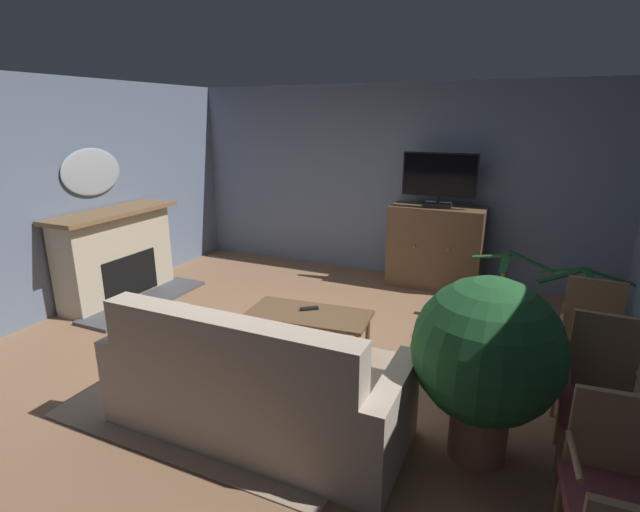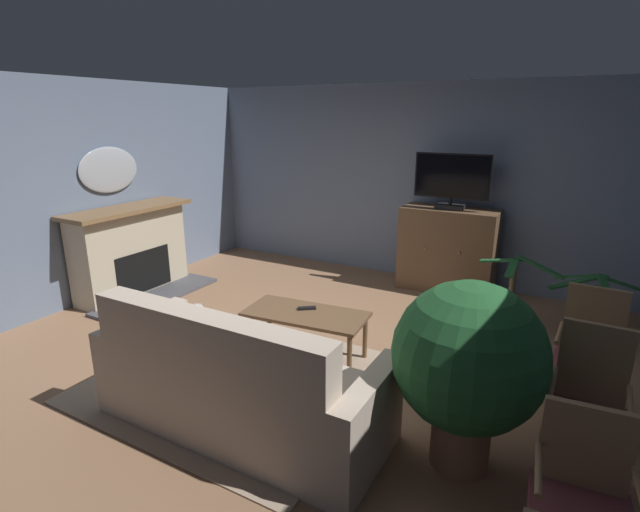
{
  "view_description": "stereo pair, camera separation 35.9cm",
  "coord_description": "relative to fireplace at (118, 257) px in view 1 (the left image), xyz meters",
  "views": [
    {
      "loc": [
        1.86,
        -3.6,
        2.21
      ],
      "look_at": [
        0.04,
        0.41,
        0.9
      ],
      "focal_mm": 26.66,
      "sensor_mm": 36.0,
      "label": 1
    },
    {
      "loc": [
        2.18,
        -3.43,
        2.21
      ],
      "look_at": [
        0.04,
        0.41,
        0.9
      ],
      "focal_mm": 26.66,
      "sensor_mm": 36.0,
      "label": 2
    }
  ],
  "objects": [
    {
      "name": "side_chair_beside_plant",
      "position": [
        5.09,
        -1.77,
        -0.03
      ],
      "size": [
        0.48,
        0.49,
        0.92
      ],
      "color": "brown",
      "rests_on": "ground_plane"
    },
    {
      "name": "sofa_floral",
      "position": [
        2.92,
        -1.57,
        -0.2
      ],
      "size": [
        2.15,
        0.86,
        1.0
      ],
      "color": "#C6B29E",
      "rests_on": "ground_plane"
    },
    {
      "name": "potted_plant_leafy_by_curtain",
      "position": [
        4.39,
        1.15,
        -0.33
      ],
      "size": [
        0.84,
        0.69,
        0.84
      ],
      "color": "slate",
      "rests_on": "ground_plane"
    },
    {
      "name": "fireplace",
      "position": [
        0.0,
        0.0,
        0.0
      ],
      "size": [
        0.89,
        1.67,
        1.12
      ],
      "color": "#4C4C51",
      "rests_on": "ground_plane"
    },
    {
      "name": "side_chair_nearest_door",
      "position": [
        5.1,
        -0.18,
        -0.01
      ],
      "size": [
        0.47,
        0.51,
        1.0
      ],
      "color": "brown",
      "rests_on": "ground_plane"
    },
    {
      "name": "rug_central",
      "position": [
        2.52,
        -1.03,
        -0.53
      ],
      "size": [
        2.31,
        2.1,
        0.01
      ],
      "primitive_type": "cube",
      "color": "tan",
      "rests_on": "ground_plane"
    },
    {
      "name": "cat",
      "position": [
        1.33,
        -0.42,
        -0.44
      ],
      "size": [
        0.26,
        0.68,
        0.19
      ],
      "color": "beige",
      "rests_on": "ground_plane"
    },
    {
      "name": "wall_mirror_oval",
      "position": [
        -0.25,
        -0.0,
        1.03
      ],
      "size": [
        0.06,
        0.84,
        0.56
      ],
      "primitive_type": "ellipsoid",
      "color": "#B2B7BF"
    },
    {
      "name": "coffee_table",
      "position": [
        2.81,
        -0.42,
        -0.12
      ],
      "size": [
        1.17,
        0.63,
        0.46
      ],
      "color": "brown",
      "rests_on": "ground_plane"
    },
    {
      "name": "potted_plant_small_fern_corner",
      "position": [
        4.42,
        -1.14,
        0.21
      ],
      "size": [
        0.95,
        0.95,
        1.26
      ],
      "color": "#99664C",
      "rests_on": "ground_plane"
    },
    {
      "name": "potted_plant_on_hearth_side",
      "position": [
        5.17,
        1.59,
        -0.36
      ],
      "size": [
        0.98,
        0.93,
        0.64
      ],
      "color": "#99664C",
      "rests_on": "ground_plane"
    },
    {
      "name": "ground_plane",
      "position": [
        2.72,
        -0.46,
        -0.55
      ],
      "size": [
        6.6,
        6.27,
        0.04
      ],
      "primitive_type": "cube",
      "color": "#936B4C"
    },
    {
      "name": "tv_cabinet",
      "position": [
        3.46,
        2.08,
        -0.02
      ],
      "size": [
        1.19,
        0.55,
        1.08
      ],
      "color": "#4A3523",
      "rests_on": "ground_plane"
    },
    {
      "name": "tv_remote",
      "position": [
        2.78,
        -0.34,
        -0.06
      ],
      "size": [
        0.17,
        0.14,
        0.02
      ],
      "primitive_type": "cube",
      "rotation": [
        0.0,
        0.0,
        0.65
      ],
      "color": "black",
      "rests_on": "coffee_table"
    },
    {
      "name": "wall_back",
      "position": [
        2.72,
        2.43,
        0.78
      ],
      "size": [
        6.6,
        0.1,
        2.63
      ],
      "primitive_type": "cube",
      "color": "slate",
      "rests_on": "ground_plane"
    },
    {
      "name": "wall_left",
      "position": [
        -0.33,
        -0.46,
        0.78
      ],
      "size": [
        0.1,
        6.27,
        2.63
      ],
      "primitive_type": "cube",
      "color": "slate",
      "rests_on": "ground_plane"
    },
    {
      "name": "television",
      "position": [
        3.46,
        2.02,
        0.91
      ],
      "size": [
        0.93,
        0.2,
        0.69
      ],
      "color": "black",
      "rests_on": "tv_cabinet"
    },
    {
      "name": "side_chair_tucked_against_wall",
      "position": [
        5.1,
        -0.95,
        -0.01
      ],
      "size": [
        0.45,
        0.48,
        1.01
      ],
      "color": "brown",
      "rests_on": "ground_plane"
    }
  ]
}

